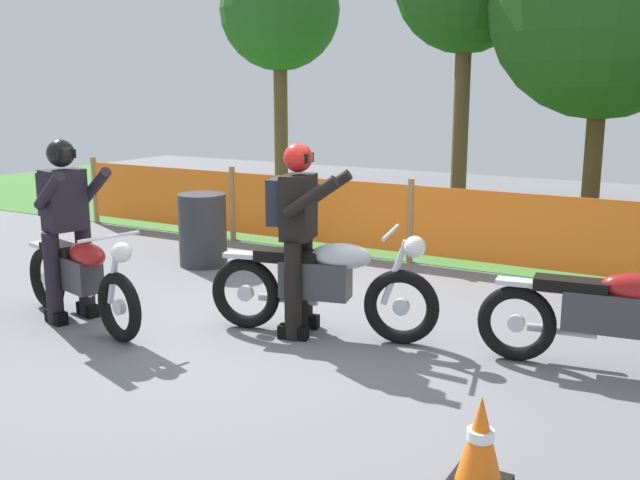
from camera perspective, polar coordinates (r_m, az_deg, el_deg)
The scene contains 12 objects.
ground at distance 6.77m, azimuth -2.47°, elevation -6.82°, with size 24.00×24.00×0.02m, color slate.
grass_verge at distance 12.10m, azimuth 12.78°, elevation 1.42°, with size 24.00×6.33×0.01m, color #427A33.
barrier_fence at distance 9.07m, azimuth 7.03°, elevation 1.58°, with size 10.86×0.08×1.05m.
tree_leftmost at distance 15.20m, azimuth -3.16°, elevation 17.35°, with size 2.39×2.39×4.81m.
tree_near_right at distance 12.42m, azimuth 21.30°, elevation 16.72°, with size 3.48×3.48×5.11m.
motorcycle_lead at distance 7.05m, azimuth -18.14°, elevation -2.77°, with size 1.91×0.74×0.92m.
motorcycle_trailing at distance 6.00m, azimuth 21.68°, elevation -5.53°, with size 1.97×0.58×0.93m.
motorcycle_third at distance 6.39m, azimuth 0.20°, elevation -3.38°, with size 2.05×0.72×0.98m.
rider_lead at distance 7.13m, azimuth -19.22°, elevation 1.47°, with size 0.75×0.64×1.69m.
rider_third at distance 6.35m, azimuth -1.75°, elevation 0.91°, with size 0.75×0.63×1.69m.
traffic_cone at distance 4.25m, azimuth 12.36°, elevation -15.12°, with size 0.32×0.32×0.53m.
spare_drum at distance 9.01m, azimuth -9.11°, elevation 0.79°, with size 0.58×0.58×0.88m, color #2D2D33.
Camera 1 is at (3.42, -5.41, 2.18)m, focal length 41.12 mm.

